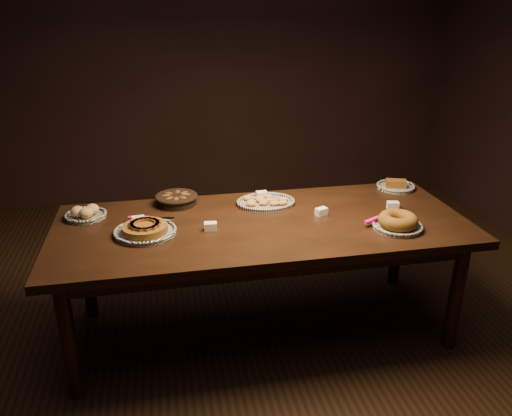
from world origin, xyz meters
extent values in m
plane|color=black|center=(0.00, 0.00, 0.00)|extent=(5.00, 5.00, 0.00)
cube|color=black|center=(0.00, 0.00, 0.72)|extent=(2.40, 1.00, 0.05)
cylinder|color=black|center=(-1.08, -0.38, 0.35)|extent=(0.08, 0.08, 0.70)
cylinder|color=black|center=(1.08, -0.38, 0.35)|extent=(0.08, 0.08, 0.70)
cylinder|color=black|center=(-1.08, 0.38, 0.35)|extent=(0.08, 0.08, 0.70)
cylinder|color=black|center=(1.08, 0.38, 0.35)|extent=(0.08, 0.08, 0.70)
torus|color=white|center=(-0.67, -0.03, 0.77)|extent=(0.34, 0.34, 0.02)
cylinder|color=#523310|center=(-0.67, -0.03, 0.78)|extent=(0.27, 0.27, 0.04)
cube|color=#612310|center=(-0.60, -0.04, 0.81)|extent=(0.03, 0.09, 0.01)
cube|color=#612310|center=(-0.61, -0.01, 0.81)|extent=(0.05, 0.09, 0.01)
cube|color=#612310|center=(-0.62, 0.02, 0.81)|extent=(0.08, 0.08, 0.01)
cube|color=#612310|center=(-0.65, 0.03, 0.81)|extent=(0.09, 0.05, 0.01)
cube|color=#612310|center=(-0.68, 0.04, 0.81)|extent=(0.09, 0.04, 0.01)
cube|color=#612310|center=(-0.71, 0.02, 0.81)|extent=(0.08, 0.07, 0.01)
cube|color=#612310|center=(-0.73, 0.00, 0.81)|extent=(0.06, 0.09, 0.01)
cube|color=#612310|center=(-0.74, -0.03, 0.81)|extent=(0.03, 0.09, 0.01)
cube|color=#612310|center=(-0.73, -0.06, 0.81)|extent=(0.05, 0.09, 0.01)
cube|color=#612310|center=(-0.71, -0.08, 0.81)|extent=(0.08, 0.08, 0.01)
cube|color=#612310|center=(-0.69, -0.10, 0.81)|extent=(0.09, 0.05, 0.01)
cube|color=#612310|center=(-0.66, -0.10, 0.81)|extent=(0.09, 0.04, 0.01)
cube|color=#612310|center=(-0.63, -0.09, 0.81)|extent=(0.08, 0.07, 0.01)
cube|color=#612310|center=(-0.61, -0.06, 0.81)|extent=(0.06, 0.09, 0.01)
cube|color=#FD0C8D|center=(-0.71, 0.13, 0.78)|extent=(0.12, 0.04, 0.02)
cube|color=silver|center=(-0.58, 0.11, 0.78)|extent=(0.15, 0.06, 0.00)
torus|color=black|center=(0.08, 0.27, 0.77)|extent=(0.30, 0.30, 0.02)
ellipsoid|color=#AA6A31|center=(-0.02, 0.22, 0.78)|extent=(0.07, 0.05, 0.03)
ellipsoid|color=#AA6A31|center=(0.06, 0.22, 0.78)|extent=(0.07, 0.05, 0.03)
ellipsoid|color=#AA6A31|center=(0.12, 0.21, 0.78)|extent=(0.07, 0.05, 0.03)
ellipsoid|color=#AA6A31|center=(0.17, 0.21, 0.78)|extent=(0.06, 0.04, 0.03)
ellipsoid|color=#AA6A31|center=(-0.02, 0.26, 0.78)|extent=(0.07, 0.05, 0.03)
ellipsoid|color=#AA6A31|center=(0.05, 0.27, 0.78)|extent=(0.07, 0.05, 0.03)
ellipsoid|color=#AA6A31|center=(0.10, 0.26, 0.78)|extent=(0.07, 0.05, 0.03)
ellipsoid|color=#AA6A31|center=(0.19, 0.26, 0.78)|extent=(0.07, 0.05, 0.03)
ellipsoid|color=#AA6A31|center=(-0.02, 0.33, 0.78)|extent=(0.07, 0.05, 0.03)
ellipsoid|color=#AA6A31|center=(0.04, 0.31, 0.78)|extent=(0.07, 0.05, 0.03)
ellipsoid|color=#AA6A31|center=(0.11, 0.33, 0.78)|extent=(0.07, 0.05, 0.03)
torus|color=black|center=(0.73, -0.24, 0.77)|extent=(0.28, 0.28, 0.02)
torus|color=brown|center=(0.73, -0.24, 0.80)|extent=(0.28, 0.28, 0.08)
cube|color=#FD0C8D|center=(0.61, -0.16, 0.78)|extent=(0.12, 0.08, 0.02)
cube|color=silver|center=(0.73, -0.10, 0.78)|extent=(0.15, 0.10, 0.00)
cylinder|color=black|center=(-0.48, 0.38, 0.78)|extent=(0.25, 0.25, 0.06)
torus|color=black|center=(-0.48, 0.38, 0.80)|extent=(0.27, 0.27, 0.02)
ellipsoid|color=black|center=(-0.41, 0.38, 0.80)|extent=(0.08, 0.05, 0.04)
ellipsoid|color=black|center=(-0.43, 0.42, 0.80)|extent=(0.09, 0.08, 0.04)
ellipsoid|color=black|center=(-0.46, 0.44, 0.80)|extent=(0.06, 0.09, 0.04)
ellipsoid|color=black|center=(-0.52, 0.42, 0.80)|extent=(0.09, 0.09, 0.04)
ellipsoid|color=black|center=(-0.54, 0.39, 0.80)|extent=(0.08, 0.05, 0.04)
ellipsoid|color=black|center=(-0.52, 0.34, 0.80)|extent=(0.09, 0.09, 0.04)
ellipsoid|color=black|center=(-0.48, 0.32, 0.80)|extent=(0.05, 0.08, 0.04)
ellipsoid|color=black|center=(-0.44, 0.33, 0.80)|extent=(0.08, 0.09, 0.04)
torus|color=white|center=(-1.02, 0.27, 0.77)|extent=(0.24, 0.24, 0.02)
ellipsoid|color=tan|center=(-1.06, 0.26, 0.79)|extent=(0.08, 0.08, 0.07)
ellipsoid|color=tan|center=(-0.98, 0.28, 0.79)|extent=(0.08, 0.08, 0.07)
ellipsoid|color=tan|center=(-1.01, 0.23, 0.79)|extent=(0.08, 0.08, 0.07)
torus|color=black|center=(1.02, 0.38, 0.77)|extent=(0.26, 0.26, 0.02)
cube|color=#523310|center=(1.02, 0.38, 0.79)|extent=(0.15, 0.12, 0.05)
cube|color=white|center=(-0.31, -0.05, 0.77)|extent=(0.07, 0.05, 0.04)
cube|color=white|center=(0.08, 0.38, 0.77)|extent=(0.07, 0.05, 0.04)
cube|color=white|center=(0.37, 0.03, 0.77)|extent=(0.08, 0.07, 0.04)
cube|color=white|center=(-0.71, 0.11, 0.77)|extent=(0.07, 0.05, 0.04)
cube|color=white|center=(0.84, 0.04, 0.77)|extent=(0.08, 0.06, 0.04)
camera|label=1|loc=(-0.55, -2.60, 1.93)|focal=35.00mm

